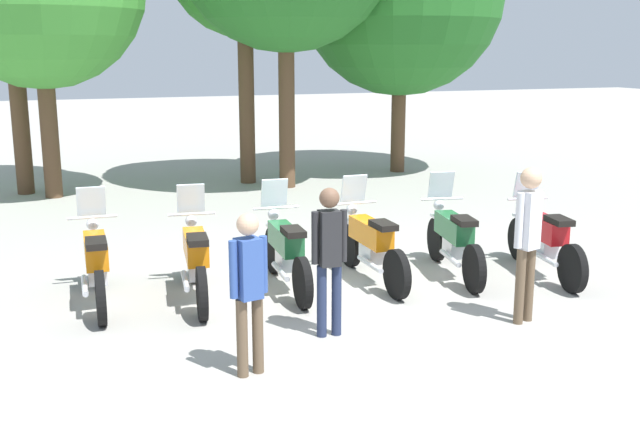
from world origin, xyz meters
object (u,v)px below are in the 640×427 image
motorcycle_4 (453,239)px  motorcycle_5 (544,238)px  person_0 (528,232)px  person_2 (249,283)px  motorcycle_0 (96,262)px  motorcycle_1 (196,259)px  motorcycle_3 (371,244)px  person_1 (329,251)px  motorcycle_2 (286,250)px

motorcycle_4 → motorcycle_5: 1.26m
motorcycle_4 → person_0: size_ratio=1.20×
person_2 → motorcycle_0: bearing=11.2°
motorcycle_1 → motorcycle_4: 3.56m
motorcycle_1 → motorcycle_3: same height
motorcycle_0 → motorcycle_3: bearing=-93.8°
motorcycle_5 → motorcycle_1: bearing=91.8°
motorcycle_3 → person_0: (1.01, -2.07, 0.56)m
motorcycle_5 → person_2: (-4.69, -1.80, 0.41)m
motorcycle_4 → person_2: person_2 is taller
motorcycle_3 → person_2: (-2.32, -2.36, 0.41)m
motorcycle_0 → motorcycle_5: (5.92, -0.90, 0.00)m
motorcycle_1 → person_1: 2.14m
motorcycle_1 → motorcycle_4: same height
person_1 → motorcycle_5: bearing=110.0°
motorcycle_0 → person_1: 3.10m
motorcycle_0 → person_0: 5.18m
person_0 → motorcycle_2: bearing=-151.4°
motorcycle_1 → motorcycle_5: 4.78m
person_1 → person_2: person_1 is taller
motorcycle_2 → motorcycle_4: bearing=-91.9°
person_2 → motorcycle_1: bearing=-12.3°
person_2 → motorcycle_4: bearing=-70.9°
motorcycle_3 → person_2: size_ratio=1.37×
person_2 → person_0: bearing=-98.1°
person_2 → motorcycle_2: bearing=-38.2°
motorcycle_5 → person_0: (-1.36, -1.50, 0.56)m
motorcycle_0 → motorcycle_3: (3.55, -0.34, 0.00)m
motorcycle_3 → motorcycle_5: same height
motorcycle_2 → motorcycle_4: 2.38m
motorcycle_4 → motorcycle_5: (1.18, -0.42, 0.00)m
motorcycle_3 → person_0: person_0 is taller
motorcycle_0 → person_2: person_2 is taller
motorcycle_0 → person_1: (2.30, -2.02, 0.45)m
motorcycle_0 → motorcycle_1: (1.19, -0.25, 0.00)m
motorcycle_5 → motorcycle_3: bearing=86.2°
motorcycle_1 → motorcycle_2: size_ratio=1.00×
motorcycle_2 → person_0: person_0 is taller
motorcycle_4 → motorcycle_5: bearing=-98.8°
motorcycle_2 → motorcycle_4: (2.37, -0.22, 0.00)m
motorcycle_0 → motorcycle_4: same height
motorcycle_4 → person_2: size_ratio=1.35×
motorcycle_2 → person_2: 2.73m
motorcycle_2 → motorcycle_5: bearing=-96.8°
motorcycle_0 → motorcycle_2: (2.37, -0.26, 0.00)m
motorcycle_5 → person_2: bearing=120.7°
motorcycle_2 → motorcycle_3: size_ratio=1.00×
motorcycle_2 → motorcycle_3: 1.18m
motorcycle_3 → motorcycle_4: size_ratio=1.01×
motorcycle_2 → person_1: person_1 is taller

